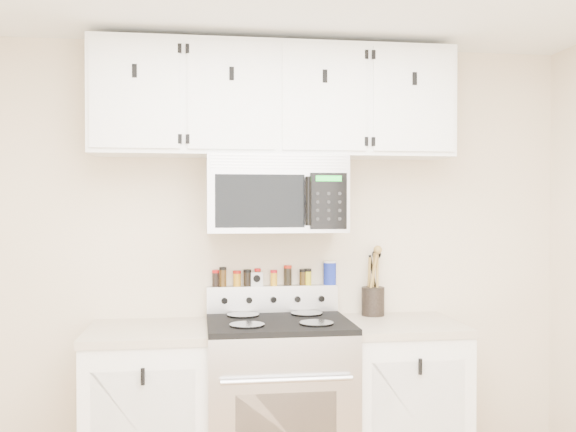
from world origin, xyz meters
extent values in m
cube|color=beige|center=(0.00, 1.75, 1.25)|extent=(3.50, 0.01, 2.50)
cube|color=#B7B7BA|center=(0.00, 1.43, 0.46)|extent=(0.76, 0.65, 0.92)
cube|color=black|center=(0.00, 1.43, 0.94)|extent=(0.76, 0.65, 0.03)
cube|color=#B7B7BA|center=(0.00, 1.71, 1.03)|extent=(0.76, 0.08, 0.15)
cylinder|color=black|center=(-0.18, 1.28, 0.96)|extent=(0.18, 0.18, 0.01)
cylinder|color=black|center=(0.18, 1.28, 0.96)|extent=(0.18, 0.18, 0.01)
cylinder|color=black|center=(-0.18, 1.57, 0.96)|extent=(0.18, 0.18, 0.01)
cylinder|color=black|center=(0.18, 1.57, 0.96)|extent=(0.18, 0.18, 0.01)
cube|color=white|center=(-0.69, 1.45, 0.44)|extent=(0.62, 0.60, 0.88)
cube|color=tan|center=(-0.69, 1.45, 0.90)|extent=(0.64, 0.62, 0.04)
cube|color=white|center=(0.69, 1.45, 0.44)|extent=(0.62, 0.60, 0.88)
cube|color=tan|center=(0.69, 1.45, 0.90)|extent=(0.64, 0.62, 0.04)
cube|color=#9E9EA3|center=(0.00, 1.56, 1.63)|extent=(0.76, 0.38, 0.42)
cube|color=#B7B7BA|center=(0.00, 1.36, 1.80)|extent=(0.73, 0.01, 0.08)
cube|color=black|center=(-0.10, 1.36, 1.59)|extent=(0.47, 0.01, 0.28)
cube|color=black|center=(0.26, 1.36, 1.59)|extent=(0.20, 0.01, 0.30)
cylinder|color=black|center=(0.15, 1.33, 1.59)|extent=(0.03, 0.03, 0.26)
cube|color=white|center=(0.00, 1.58, 2.15)|extent=(2.00, 0.33, 0.62)
cube|color=white|center=(-0.75, 1.41, 2.15)|extent=(0.46, 0.01, 0.57)
cube|color=black|center=(-0.75, 1.41, 2.26)|extent=(0.02, 0.01, 0.07)
cube|color=white|center=(-0.25, 1.41, 2.15)|extent=(0.46, 0.01, 0.57)
cube|color=black|center=(-0.25, 1.41, 2.26)|extent=(0.03, 0.01, 0.07)
cube|color=white|center=(0.25, 1.41, 2.15)|extent=(0.46, 0.01, 0.57)
cube|color=black|center=(0.25, 1.41, 2.26)|extent=(0.03, 0.01, 0.07)
cube|color=white|center=(0.75, 1.41, 2.15)|extent=(0.46, 0.01, 0.57)
cube|color=black|center=(0.75, 1.41, 2.26)|extent=(0.02, 0.01, 0.07)
cylinder|color=black|center=(0.59, 1.66, 1.00)|extent=(0.13, 0.13, 0.17)
cylinder|color=olive|center=(0.59, 1.66, 1.13)|extent=(0.02, 0.02, 0.31)
cylinder|color=olive|center=(0.61, 1.65, 1.14)|extent=(0.02, 0.02, 0.33)
cylinder|color=olive|center=(0.57, 1.67, 1.12)|extent=(0.02, 0.02, 0.29)
cylinder|color=black|center=(0.60, 1.68, 1.13)|extent=(0.02, 0.02, 0.30)
cylinder|color=olive|center=(0.58, 1.64, 1.14)|extent=(0.02, 0.02, 0.32)
cube|color=silver|center=(-0.09, 1.71, 1.14)|extent=(0.07, 0.06, 0.08)
cylinder|color=#16279B|center=(0.34, 1.71, 1.16)|extent=(0.07, 0.07, 0.13)
cylinder|color=white|center=(0.34, 1.71, 1.23)|extent=(0.08, 0.08, 0.01)
cylinder|color=black|center=(-0.33, 1.71, 1.14)|extent=(0.04, 0.04, 0.08)
cylinder|color=#AF0D0E|center=(-0.33, 1.71, 1.19)|extent=(0.04, 0.04, 0.02)
cylinder|color=#462E10|center=(-0.29, 1.71, 1.15)|extent=(0.04, 0.04, 0.10)
cylinder|color=black|center=(-0.29, 1.71, 1.20)|extent=(0.04, 0.04, 0.02)
cylinder|color=#C68417|center=(-0.21, 1.71, 1.14)|extent=(0.04, 0.04, 0.07)
cylinder|color=#A3130C|center=(-0.21, 1.71, 1.18)|extent=(0.05, 0.05, 0.02)
cylinder|color=black|center=(-0.15, 1.71, 1.14)|extent=(0.04, 0.04, 0.08)
cylinder|color=black|center=(-0.15, 1.71, 1.19)|extent=(0.05, 0.05, 0.02)
cylinder|color=#40250F|center=(-0.09, 1.71, 1.14)|extent=(0.04, 0.04, 0.09)
cylinder|color=#AA0D0F|center=(-0.09, 1.71, 1.19)|extent=(0.04, 0.04, 0.02)
cylinder|color=gold|center=(0.01, 1.71, 1.14)|extent=(0.04, 0.04, 0.07)
cylinder|color=#AF0D18|center=(0.01, 1.71, 1.18)|extent=(0.04, 0.04, 0.02)
cylinder|color=black|center=(0.09, 1.71, 1.15)|extent=(0.04, 0.04, 0.10)
cylinder|color=#B41E0D|center=(0.09, 1.71, 1.21)|extent=(0.05, 0.05, 0.02)
cylinder|color=#3B280E|center=(0.18, 1.71, 1.14)|extent=(0.04, 0.04, 0.08)
cylinder|color=black|center=(0.18, 1.71, 1.19)|extent=(0.04, 0.04, 0.02)
cylinder|color=gold|center=(0.21, 1.71, 1.14)|extent=(0.04, 0.04, 0.08)
cylinder|color=black|center=(0.21, 1.71, 1.19)|extent=(0.04, 0.04, 0.02)
camera|label=1|loc=(-0.42, -1.99, 1.57)|focal=40.00mm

